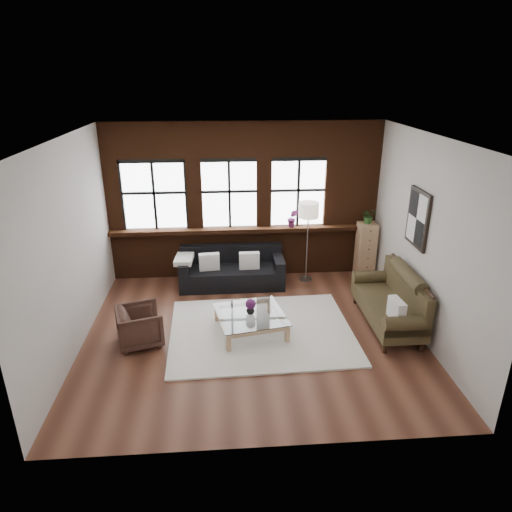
{
  "coord_description": "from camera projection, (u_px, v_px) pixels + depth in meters",
  "views": [
    {
      "loc": [
        -0.44,
        -6.57,
        4.07
      ],
      "look_at": [
        0.1,
        0.6,
        1.15
      ],
      "focal_mm": 32.0,
      "sensor_mm": 36.0,
      "label": 1
    }
  ],
  "objects": [
    {
      "name": "sill_ledge",
      "position": [
        245.0,
        229.0,
        9.41
      ],
      "size": [
        5.5,
        0.3,
        0.08
      ],
      "primitive_type": "cube",
      "color": "#43200F",
      "rests_on": "brick_backwall"
    },
    {
      "name": "armchair",
      "position": [
        140.0,
        326.0,
        7.24
      ],
      "size": [
        0.85,
        0.84,
        0.62
      ],
      "primitive_type": "imported",
      "rotation": [
        0.0,
        0.0,
        1.86
      ],
      "color": "#39231C",
      "rests_on": "floor"
    },
    {
      "name": "pillow_b",
      "position": [
        249.0,
        261.0,
        9.08
      ],
      "size": [
        0.4,
        0.15,
        0.34
      ],
      "primitive_type": "cube",
      "rotation": [
        0.0,
        0.0,
        0.03
      ],
      "color": "white",
      "rests_on": "dark_sofa"
    },
    {
      "name": "ceiling",
      "position": [
        252.0,
        138.0,
        6.43
      ],
      "size": [
        5.5,
        5.5,
        0.0
      ],
      "primitive_type": "plane",
      "rotation": [
        3.14,
        0.0,
        0.0
      ],
      "color": "white",
      "rests_on": "ground"
    },
    {
      "name": "shag_rug",
      "position": [
        261.0,
        331.0,
        7.66
      ],
      "size": [
        3.09,
        2.46,
        0.03
      ],
      "primitive_type": "cube",
      "rotation": [
        0.0,
        0.0,
        0.03
      ],
      "color": "silver",
      "rests_on": "floor"
    },
    {
      "name": "wall_poster",
      "position": [
        418.0,
        218.0,
        7.4
      ],
      "size": [
        0.05,
        0.74,
        0.94
      ],
      "primitive_type": null,
      "color": "black",
      "rests_on": "wall_right"
    },
    {
      "name": "dark_sofa",
      "position": [
        232.0,
        268.0,
        9.22
      ],
      "size": [
        2.09,
        0.85,
        0.76
      ],
      "primitive_type": null,
      "color": "black",
      "rests_on": "floor"
    },
    {
      "name": "floor",
      "position": [
        253.0,
        333.0,
        7.63
      ],
      "size": [
        5.5,
        5.5,
        0.0
      ],
      "primitive_type": "plane",
      "color": "#522B1E",
      "rests_on": "ground"
    },
    {
      "name": "brick_backwall",
      "position": [
        244.0,
        202.0,
        9.28
      ],
      "size": [
        5.5,
        0.12,
        3.2
      ],
      "primitive_type": null,
      "color": "#43200F",
      "rests_on": "floor"
    },
    {
      "name": "window_right",
      "position": [
        298.0,
        194.0,
        9.31
      ],
      "size": [
        1.38,
        0.1,
        1.5
      ],
      "primitive_type": null,
      "color": "black",
      "rests_on": "brick_backwall"
    },
    {
      "name": "flowers",
      "position": [
        250.0,
        304.0,
        7.46
      ],
      "size": [
        0.18,
        0.18,
        0.18
      ],
      "primitive_type": "sphere",
      "color": "#662363",
      "rests_on": "vase"
    },
    {
      "name": "wall_front",
      "position": [
        269.0,
        328.0,
        4.72
      ],
      "size": [
        5.5,
        0.0,
        5.5
      ],
      "primitive_type": "plane",
      "rotation": [
        -1.57,
        0.0,
        0.0
      ],
      "color": "beige",
      "rests_on": "ground"
    },
    {
      "name": "wall_back",
      "position": [
        244.0,
        201.0,
        9.34
      ],
      "size": [
        5.5,
        0.0,
        5.5
      ],
      "primitive_type": "plane",
      "rotation": [
        1.57,
        0.0,
        0.0
      ],
      "color": "beige",
      "rests_on": "ground"
    },
    {
      "name": "wall_left",
      "position": [
        70.0,
        249.0,
        6.84
      ],
      "size": [
        0.0,
        5.0,
        5.0
      ],
      "primitive_type": "plane",
      "rotation": [
        1.57,
        0.0,
        1.57
      ],
      "color": "beige",
      "rests_on": "ground"
    },
    {
      "name": "drawer_chest",
      "position": [
        365.0,
        250.0,
        9.53
      ],
      "size": [
        0.37,
        0.37,
        1.19
      ],
      "primitive_type": "cube",
      "color": "tan",
      "rests_on": "floor"
    },
    {
      "name": "wall_right",
      "position": [
        425.0,
        239.0,
        7.22
      ],
      "size": [
        0.0,
        5.0,
        5.0
      ],
      "primitive_type": "plane",
      "rotation": [
        1.57,
        0.0,
        -1.57
      ],
      "color": "beige",
      "rests_on": "ground"
    },
    {
      "name": "sill_plant",
      "position": [
        293.0,
        218.0,
        9.36
      ],
      "size": [
        0.24,
        0.21,
        0.38
      ],
      "primitive_type": "imported",
      "rotation": [
        0.0,
        0.0,
        -0.19
      ],
      "color": "#662363",
      "rests_on": "sill_ledge"
    },
    {
      "name": "pillow_settee",
      "position": [
        396.0,
        310.0,
        7.11
      ],
      "size": [
        0.18,
        0.39,
        0.34
      ],
      "primitive_type": "cube",
      "rotation": [
        0.0,
        0.0,
        0.1
      ],
      "color": "white",
      "rests_on": "vintage_settee"
    },
    {
      "name": "floor_lamp",
      "position": [
        307.0,
        239.0,
        9.26
      ],
      "size": [
        0.4,
        0.4,
        1.82
      ],
      "primitive_type": null,
      "color": "#A5A5A8",
      "rests_on": "floor"
    },
    {
      "name": "pillow_a",
      "position": [
        209.0,
        262.0,
        9.03
      ],
      "size": [
        0.41,
        0.18,
        0.34
      ],
      "primitive_type": "cube",
      "rotation": [
        0.0,
        0.0,
        0.11
      ],
      "color": "white",
      "rests_on": "dark_sofa"
    },
    {
      "name": "vase",
      "position": [
        251.0,
        310.0,
        7.5
      ],
      "size": [
        0.17,
        0.17,
        0.15
      ],
      "primitive_type": "imported",
      "rotation": [
        0.0,
        0.0,
        -0.3
      ],
      "color": "#B2B2B2",
      "rests_on": "coffee_table"
    },
    {
      "name": "vintage_settee",
      "position": [
        388.0,
        298.0,
        7.7
      ],
      "size": [
        0.85,
        1.9,
        1.02
      ],
      "primitive_type": null,
      "color": "#3B311B",
      "rests_on": "floor"
    },
    {
      "name": "window_mid",
      "position": [
        229.0,
        195.0,
        9.21
      ],
      "size": [
        1.38,
        0.1,
        1.5
      ],
      "primitive_type": null,
      "color": "black",
      "rests_on": "brick_backwall"
    },
    {
      "name": "potted_plant_top",
      "position": [
        369.0,
        216.0,
        9.24
      ],
      "size": [
        0.33,
        0.3,
        0.32
      ],
      "primitive_type": "imported",
      "rotation": [
        0.0,
        0.0,
        0.21
      ],
      "color": "#2D5923",
      "rests_on": "drawer_chest"
    },
    {
      "name": "coffee_table",
      "position": [
        251.0,
        323.0,
        7.6
      ],
      "size": [
        1.27,
        1.27,
        0.36
      ],
      "primitive_type": null,
      "rotation": [
        0.0,
        0.0,
        0.2
      ],
      "color": "tan",
      "rests_on": "shag_rug"
    },
    {
      "name": "window_left",
      "position": [
        154.0,
        196.0,
        9.11
      ],
      "size": [
        1.38,
        0.1,
        1.5
      ],
      "primitive_type": null,
      "color": "black",
      "rests_on": "brick_backwall"
    }
  ]
}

